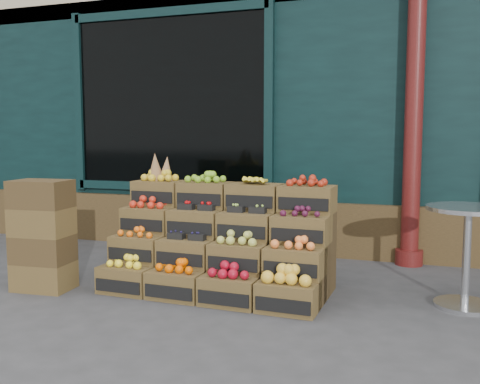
% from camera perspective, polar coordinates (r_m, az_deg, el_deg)
% --- Properties ---
extents(ground, '(60.00, 60.00, 0.00)m').
position_cam_1_polar(ground, '(4.13, -0.52, -12.91)').
color(ground, '#38383A').
rests_on(ground, ground).
extents(shop_facade, '(12.00, 6.24, 4.80)m').
position_cam_1_polar(shop_facade, '(8.95, 10.66, 12.76)').
color(shop_facade, black).
rests_on(shop_facade, ground).
extents(crate_display, '(1.91, 0.98, 1.18)m').
position_cam_1_polar(crate_display, '(4.70, -2.05, -5.96)').
color(crate_display, brown).
rests_on(crate_display, ground).
extents(spare_crates, '(0.50, 0.37, 0.96)m').
position_cam_1_polar(spare_crates, '(4.95, -20.32, -4.35)').
color(spare_crates, brown).
rests_on(spare_crates, ground).
extents(bistro_table, '(0.63, 0.63, 0.80)m').
position_cam_1_polar(bistro_table, '(4.52, 23.06, -5.20)').
color(bistro_table, silver).
rests_on(bistro_table, ground).
extents(shopkeeper, '(0.72, 0.51, 1.87)m').
position_cam_1_polar(shopkeeper, '(7.40, -7.38, 2.89)').
color(shopkeeper, '#1D6633').
rests_on(shopkeeper, ground).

